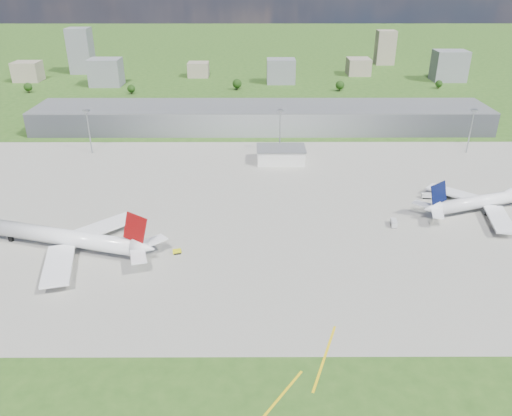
{
  "coord_description": "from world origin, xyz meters",
  "views": [
    {
      "loc": [
        -4.7,
        -162.59,
        98.91
      ],
      "look_at": [
        -4.11,
        22.47,
        9.0
      ],
      "focal_mm": 35.0,
      "sensor_mm": 36.0,
      "label": 1
    }
  ],
  "objects_px": {
    "airliner_red_twin": "(68,238)",
    "airliner_blue_quad": "(492,200)",
    "tug_yellow": "(177,252)",
    "van_white_far": "(427,196)",
    "van_white_near": "(394,223)"
  },
  "relations": [
    {
      "from": "airliner_red_twin",
      "to": "airliner_blue_quad",
      "type": "xyz_separation_m",
      "value": [
        177.26,
        35.56,
        -0.48
      ]
    },
    {
      "from": "airliner_red_twin",
      "to": "tug_yellow",
      "type": "xyz_separation_m",
      "value": [
        41.48,
        -2.27,
        -4.63
      ]
    },
    {
      "from": "airliner_blue_quad",
      "to": "tug_yellow",
      "type": "height_order",
      "value": "airliner_blue_quad"
    },
    {
      "from": "tug_yellow",
      "to": "airliner_blue_quad",
      "type": "bearing_deg",
      "value": -0.32
    },
    {
      "from": "airliner_blue_quad",
      "to": "van_white_far",
      "type": "distance_m",
      "value": 27.97
    },
    {
      "from": "tug_yellow",
      "to": "van_white_near",
      "type": "xyz_separation_m",
      "value": [
        88.34,
        22.17,
        0.49
      ]
    },
    {
      "from": "airliner_red_twin",
      "to": "van_white_far",
      "type": "distance_m",
      "value": 159.75
    },
    {
      "from": "airliner_blue_quad",
      "to": "tug_yellow",
      "type": "relative_size",
      "value": 18.7
    },
    {
      "from": "van_white_near",
      "to": "van_white_far",
      "type": "bearing_deg",
      "value": -31.51
    },
    {
      "from": "tug_yellow",
      "to": "van_white_far",
      "type": "xyz_separation_m",
      "value": [
        110.9,
        50.04,
        0.4
      ]
    },
    {
      "from": "tug_yellow",
      "to": "van_white_near",
      "type": "height_order",
      "value": "van_white_near"
    },
    {
      "from": "van_white_far",
      "to": "airliner_blue_quad",
      "type": "bearing_deg",
      "value": -21.52
    },
    {
      "from": "airliner_blue_quad",
      "to": "tug_yellow",
      "type": "bearing_deg",
      "value": 176.64
    },
    {
      "from": "airliner_red_twin",
      "to": "van_white_near",
      "type": "height_order",
      "value": "airliner_red_twin"
    },
    {
      "from": "van_white_near",
      "to": "airliner_blue_quad",
      "type": "bearing_deg",
      "value": -64.26
    }
  ]
}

